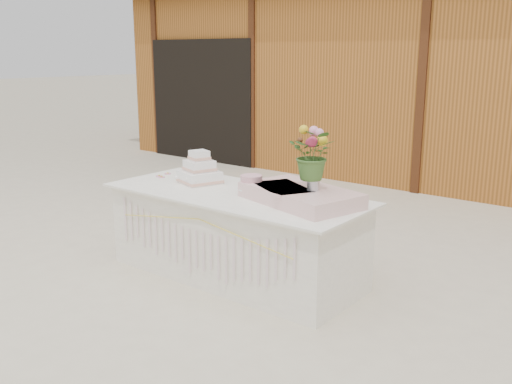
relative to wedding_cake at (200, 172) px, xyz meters
The scene contains 9 objects.
ground 1.02m from the wedding_cake, 10.98° to the right, with size 80.00×80.00×0.00m, color beige.
barn 5.97m from the wedding_cake, 85.08° to the left, with size 12.60×4.60×3.30m.
cake_table 0.72m from the wedding_cake, 11.50° to the right, with size 2.40×1.00×0.77m.
wedding_cake is the anchor object (origin of this frame).
pink_cake_stand 0.68m from the wedding_cake, ahead, with size 0.24×0.24×0.17m.
satin_runner 1.16m from the wedding_cake, ahead, with size 0.97×0.56×0.12m, color beige.
flower_vase 1.28m from the wedding_cake, ahead, with size 0.10×0.10×0.13m, color silver.
bouquet 1.33m from the wedding_cake, ahead, with size 0.37×0.32×0.41m, color #3B6126.
loose_flowers 0.52m from the wedding_cake, behind, with size 0.13×0.32×0.02m, color pink, non-canonical shape.
Camera 1 is at (3.15, -3.68, 1.96)m, focal length 40.00 mm.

